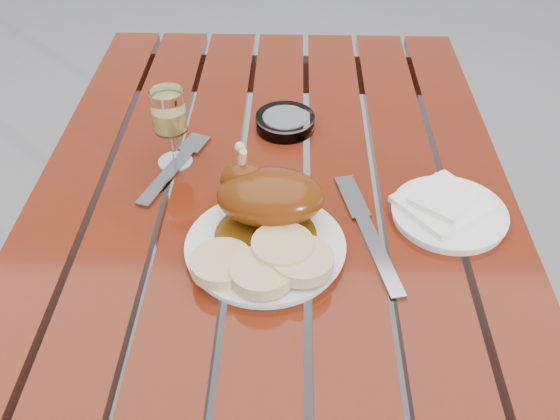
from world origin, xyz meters
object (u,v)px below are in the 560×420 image
object	(u,v)px
dinner_plate	(265,247)
ashtray	(285,122)
table	(274,332)
side_plate	(449,214)
wine_glass	(171,128)

from	to	relation	value
dinner_plate	ashtray	size ratio (longest dim) A/B	2.14
table	ashtray	size ratio (longest dim) A/B	10.77
dinner_plate	ashtray	xyz separation A→B (m)	(0.02, 0.34, 0.01)
dinner_plate	side_plate	world-z (taller)	same
ashtray	table	bearing A→B (deg)	-95.34
side_plate	wine_glass	bearing A→B (deg)	163.39
table	ashtray	xyz separation A→B (m)	(0.02, 0.19, 0.39)
table	side_plate	distance (m)	0.48
wine_glass	side_plate	world-z (taller)	wine_glass
table	side_plate	xyz separation A→B (m)	(0.28, -0.06, 0.38)
table	side_plate	bearing A→B (deg)	-12.99
side_plate	ashtray	distance (m)	0.36
side_plate	ashtray	size ratio (longest dim) A/B	1.64
table	wine_glass	bearing A→B (deg)	157.82
table	dinner_plate	xyz separation A→B (m)	(-0.00, -0.15, 0.38)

